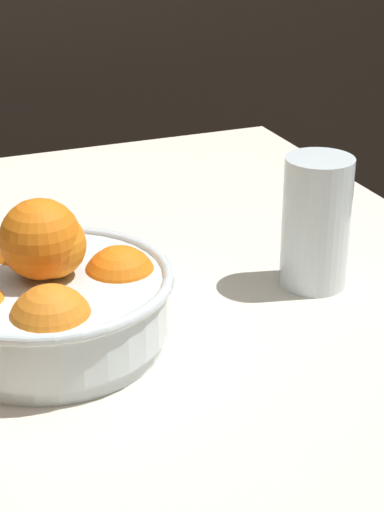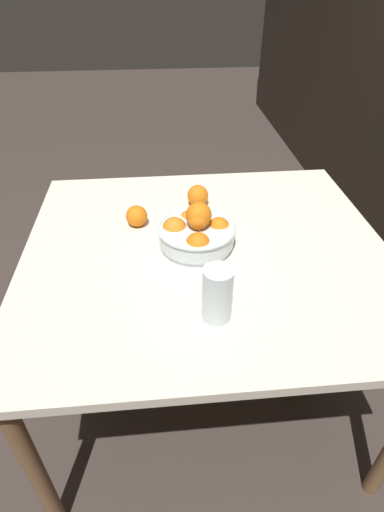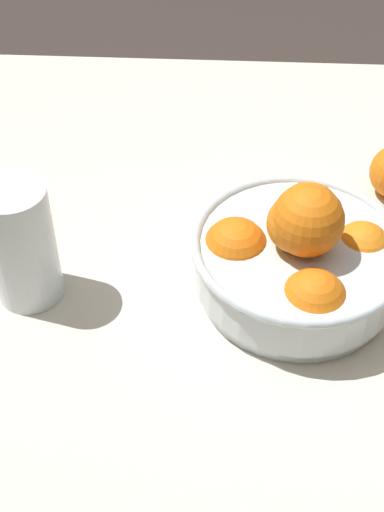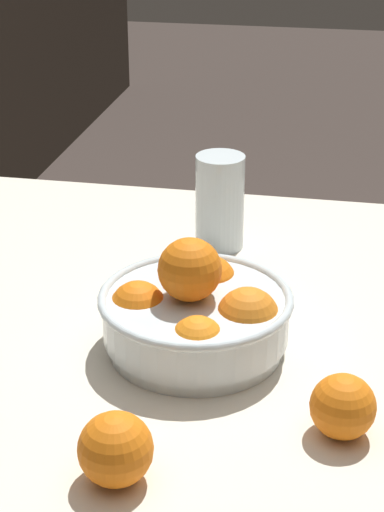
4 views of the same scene
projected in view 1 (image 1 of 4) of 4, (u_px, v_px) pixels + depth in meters
The scene contains 3 objects.
dining_table at pixel (62, 382), 0.96m from camera, with size 1.09×1.19×0.74m.
fruit_bowl at pixel (50, 297), 0.87m from camera, with size 0.25×0.25×0.16m.
juice_glass at pixel (316, 227), 0.99m from camera, with size 0.08×0.08×0.16m.
Camera 1 is at (-0.17, -0.80, 1.20)m, focal length 60.00 mm.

